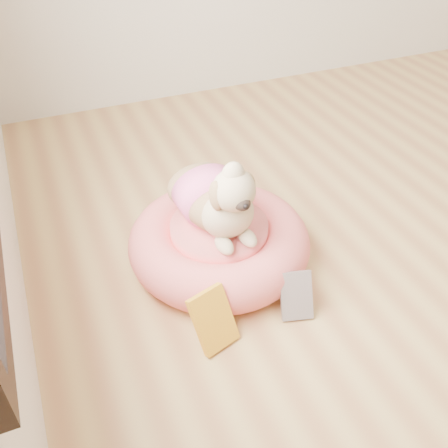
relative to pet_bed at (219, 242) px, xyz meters
name	(u,v)px	position (x,y,z in m)	size (l,w,h in m)	color
pet_bed	(219,242)	(0.00, 0.00, 0.00)	(0.73, 0.73, 0.19)	#F35F5F
dog	(216,186)	(-0.01, 0.01, 0.27)	(0.33, 0.48, 0.35)	brown
book_yellow	(213,320)	(-0.17, -0.37, 0.01)	(0.14, 0.03, 0.21)	yellow
book_white	(296,296)	(0.15, -0.37, -0.01)	(0.11, 0.02, 0.18)	silver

